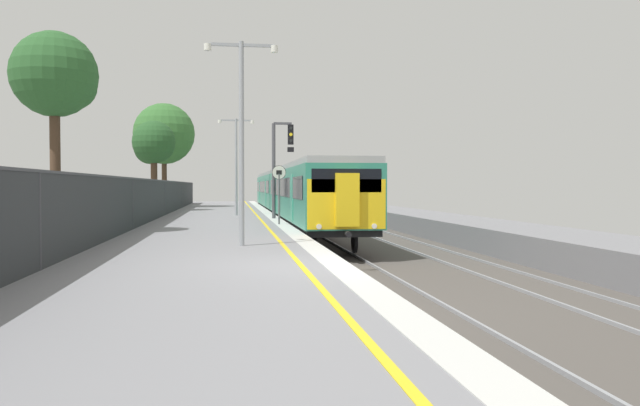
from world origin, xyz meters
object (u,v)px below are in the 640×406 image
(background_tree_left, at_px, (57,78))
(background_tree_centre, at_px, (153,145))
(speed_limit_sign, at_px, (279,187))
(background_tree_right, at_px, (165,135))
(platform_lamp_mid, at_px, (242,125))
(signal_gantry, at_px, (279,158))
(platform_lamp_far, at_px, (236,158))
(commuter_train_at_platform, at_px, (292,192))

(background_tree_left, xyz_separation_m, background_tree_centre, (0.72, 20.44, -0.95))
(speed_limit_sign, height_order, background_tree_right, background_tree_right)
(platform_lamp_mid, bearing_deg, signal_gantry, 81.61)
(signal_gantry, relative_size, platform_lamp_far, 0.89)
(signal_gantry, distance_m, platform_lamp_mid, 14.47)
(signal_gantry, xyz_separation_m, background_tree_centre, (-7.51, 11.31, 1.34))
(platform_lamp_mid, relative_size, background_tree_right, 0.70)
(background_tree_right, bearing_deg, platform_lamp_mid, -80.77)
(commuter_train_at_platform, bearing_deg, background_tree_right, 133.55)
(signal_gantry, xyz_separation_m, background_tree_right, (-7.39, 18.20, 2.51))
(platform_lamp_mid, bearing_deg, speed_limit_sign, 79.63)
(commuter_train_at_platform, bearing_deg, background_tree_centre, 164.89)
(commuter_train_at_platform, relative_size, platform_lamp_far, 7.36)
(signal_gantry, height_order, speed_limit_sign, signal_gantry)
(signal_gantry, height_order, background_tree_left, background_tree_left)
(speed_limit_sign, relative_size, background_tree_left, 0.37)
(commuter_train_at_platform, relative_size, speed_limit_sign, 15.83)
(platform_lamp_far, xyz_separation_m, background_tree_right, (-5.28, 14.25, 2.33))
(background_tree_left, bearing_deg, platform_lamp_mid, -40.21)
(commuter_train_at_platform, xyz_separation_m, background_tree_centre, (-8.98, 2.42, 3.09))
(commuter_train_at_platform, relative_size, signal_gantry, 8.23)
(platform_lamp_far, height_order, background_tree_centre, background_tree_centre)
(signal_gantry, xyz_separation_m, platform_lamp_mid, (-2.11, -14.31, 0.27))
(speed_limit_sign, distance_m, background_tree_centre, 17.87)
(background_tree_centre, bearing_deg, platform_lamp_far, -53.69)
(platform_lamp_mid, distance_m, background_tree_left, 8.27)
(signal_gantry, relative_size, background_tree_left, 0.70)
(speed_limit_sign, height_order, platform_lamp_far, platform_lamp_far)
(signal_gantry, relative_size, background_tree_centre, 0.81)
(platform_lamp_mid, height_order, background_tree_left, background_tree_left)
(commuter_train_at_platform, distance_m, speed_limit_sign, 13.86)
(signal_gantry, bearing_deg, background_tree_left, -132.02)
(background_tree_centre, relative_size, background_tree_right, 0.74)
(background_tree_left, bearing_deg, speed_limit_sign, 28.65)
(commuter_train_at_platform, height_order, background_tree_right, background_tree_right)
(background_tree_right, bearing_deg, signal_gantry, -67.89)
(platform_lamp_far, xyz_separation_m, background_tree_left, (-6.12, -13.09, 2.11))
(background_tree_centre, height_order, background_tree_right, background_tree_right)
(commuter_train_at_platform, height_order, platform_lamp_mid, platform_lamp_mid)
(commuter_train_at_platform, height_order, background_tree_centre, background_tree_centre)
(background_tree_centre, xyz_separation_m, background_tree_right, (0.12, 6.90, 1.18))
(signal_gantry, height_order, platform_lamp_far, platform_lamp_far)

